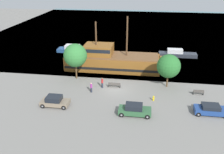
# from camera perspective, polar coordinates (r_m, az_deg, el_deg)

# --- Properties ---
(ground_plane) EXTENTS (160.00, 160.00, 0.00)m
(ground_plane) POSITION_cam_1_polar(r_m,az_deg,el_deg) (39.01, 0.83, -2.84)
(ground_plane) COLOR gray
(water_surface) EXTENTS (80.00, 80.00, 0.00)m
(water_surface) POSITION_cam_1_polar(r_m,az_deg,el_deg) (80.70, 4.99, 10.94)
(water_surface) COLOR slate
(water_surface) RESTS_ON ground
(pirate_ship) EXTENTS (18.58, 5.26, 9.84)m
(pirate_ship) POSITION_cam_1_polar(r_m,az_deg,el_deg) (46.46, -0.12, 3.84)
(pirate_ship) COLOR brown
(pirate_ship) RESTS_ON water_surface
(moored_boat_dockside) EXTENTS (7.98, 2.05, 1.62)m
(moored_boat_dockside) POSITION_cam_1_polar(r_m,az_deg,el_deg) (55.56, 14.62, 5.17)
(moored_boat_dockside) COLOR #2D333D
(moored_boat_dockside) RESTS_ON water_surface
(moored_boat_outer) EXTENTS (7.87, 2.49, 1.60)m
(moored_boat_outer) POSITION_cam_1_polar(r_m,az_deg,el_deg) (57.54, -8.60, 6.28)
(moored_boat_outer) COLOR navy
(moored_boat_outer) RESTS_ON water_surface
(parked_car_curb_front) EXTENTS (4.23, 1.88, 1.35)m
(parked_car_curb_front) POSITION_cam_1_polar(r_m,az_deg,el_deg) (34.73, 21.71, -6.92)
(parked_car_curb_front) COLOR navy
(parked_car_curb_front) RESTS_ON ground_plane
(parked_car_curb_mid) EXTENTS (3.84, 1.90, 1.46)m
(parked_car_curb_mid) POSITION_cam_1_polar(r_m,az_deg,el_deg) (35.02, -12.94, -5.41)
(parked_car_curb_mid) COLOR #7F705B
(parked_car_curb_mid) RESTS_ON ground_plane
(parked_car_curb_rear) EXTENTS (4.16, 1.79, 1.51)m
(parked_car_curb_rear) POSITION_cam_1_polar(r_m,az_deg,el_deg) (32.26, 5.18, -7.47)
(parked_car_curb_rear) COLOR #2D5B38
(parked_car_curb_rear) RESTS_ON ground_plane
(fire_hydrant) EXTENTS (0.42, 0.25, 0.76)m
(fire_hydrant) POSITION_cam_1_polar(r_m,az_deg,el_deg) (36.06, 9.46, -4.77)
(fire_hydrant) COLOR yellow
(fire_hydrant) RESTS_ON ground_plane
(bench_promenade_east) EXTENTS (1.96, 0.45, 0.85)m
(bench_promenade_east) POSITION_cam_1_polar(r_m,az_deg,el_deg) (39.51, 0.52, -1.77)
(bench_promenade_east) COLOR #4C4742
(bench_promenade_east) RESTS_ON ground_plane
(bench_promenade_west) EXTENTS (1.53, 0.45, 0.85)m
(bench_promenade_west) POSITION_cam_1_polar(r_m,az_deg,el_deg) (39.38, 19.16, -3.27)
(bench_promenade_west) COLOR #4C4742
(bench_promenade_west) RESTS_ON ground_plane
(pedestrian_walking_near) EXTENTS (0.32, 0.32, 1.59)m
(pedestrian_walking_near) POSITION_cam_1_polar(r_m,az_deg,el_deg) (37.91, -4.77, -2.40)
(pedestrian_walking_near) COLOR #232838
(pedestrian_walking_near) RESTS_ON ground_plane
(pedestrian_walking_far) EXTENTS (0.32, 0.32, 1.70)m
(pedestrian_walking_far) POSITION_cam_1_polar(r_m,az_deg,el_deg) (39.24, -2.25, -1.30)
(pedestrian_walking_far) COLOR #232838
(pedestrian_walking_far) RESTS_ON ground_plane
(tree_row_east) EXTENTS (3.91, 3.91, 6.10)m
(tree_row_east) POSITION_cam_1_polar(r_m,az_deg,el_deg) (41.89, -8.39, 4.90)
(tree_row_east) COLOR brown
(tree_row_east) RESTS_ON ground_plane
(tree_row_mideast) EXTENTS (3.68, 3.68, 5.33)m
(tree_row_mideast) POSITION_cam_1_polar(r_m,az_deg,el_deg) (39.54, 12.81, 2.43)
(tree_row_mideast) COLOR brown
(tree_row_mideast) RESTS_ON ground_plane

